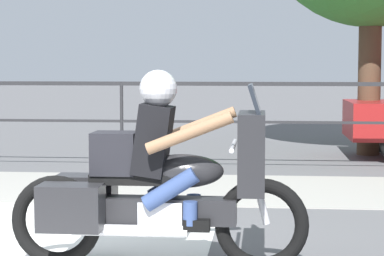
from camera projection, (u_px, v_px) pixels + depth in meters
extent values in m
plane|color=#565659|center=(8.00, 253.00, 6.32)|extent=(120.00, 120.00, 0.00)
cube|color=#99968E|center=(97.00, 187.00, 9.69)|extent=(44.00, 2.40, 0.01)
cube|color=#232326|center=(121.00, 84.00, 11.30)|extent=(36.00, 0.04, 0.06)
cube|color=#232326|center=(122.00, 121.00, 11.35)|extent=(36.00, 0.03, 0.04)
cylinder|color=#232326|center=(122.00, 125.00, 11.36)|extent=(0.05, 0.05, 1.33)
torus|color=black|center=(262.00, 225.00, 5.74)|extent=(0.72, 0.11, 0.72)
torus|color=black|center=(57.00, 221.00, 5.89)|extent=(0.72, 0.11, 0.72)
cube|color=#232326|center=(158.00, 210.00, 5.80)|extent=(1.22, 0.22, 0.20)
cube|color=silver|center=(162.00, 217.00, 5.80)|extent=(0.34, 0.26, 0.26)
ellipsoid|color=#232326|center=(182.00, 171.00, 5.76)|extent=(0.64, 0.30, 0.26)
cube|color=black|center=(137.00, 178.00, 5.80)|extent=(0.71, 0.28, 0.08)
cube|color=#232326|center=(252.00, 152.00, 5.70)|extent=(0.20, 0.61, 0.61)
cube|color=#1E232B|center=(255.00, 99.00, 5.66)|extent=(0.10, 0.52, 0.24)
cylinder|color=silver|center=(233.00, 146.00, 5.70)|extent=(0.04, 0.70, 0.04)
cylinder|color=silver|center=(130.00, 231.00, 5.67)|extent=(0.89, 0.09, 0.09)
cube|color=#232326|center=(71.00, 207.00, 5.62)|extent=(0.48, 0.28, 0.35)
cube|color=#232326|center=(86.00, 196.00, 6.09)|extent=(0.48, 0.28, 0.35)
cylinder|color=silver|center=(258.00, 189.00, 5.71)|extent=(0.19, 0.06, 0.56)
cube|color=black|center=(153.00, 140.00, 5.76)|extent=(0.31, 0.36, 0.57)
sphere|color=#8C6647|center=(158.00, 91.00, 5.72)|extent=(0.23, 0.23, 0.23)
sphere|color=#B7B7BC|center=(158.00, 89.00, 5.72)|extent=(0.29, 0.29, 0.29)
cylinder|color=#33477A|center=(170.00, 189.00, 5.63)|extent=(0.44, 0.13, 0.34)
cylinder|color=#33477A|center=(190.00, 213.00, 5.63)|extent=(0.11, 0.11, 0.18)
cube|color=black|center=(197.00, 225.00, 5.63)|extent=(0.20, 0.10, 0.09)
cylinder|color=#33477A|center=(175.00, 183.00, 5.92)|extent=(0.44, 0.13, 0.34)
cylinder|color=#33477A|center=(194.00, 206.00, 5.93)|extent=(0.11, 0.11, 0.18)
cube|color=black|center=(200.00, 217.00, 5.93)|extent=(0.20, 0.10, 0.09)
cylinder|color=#8C6647|center=(189.00, 133.00, 5.43)|extent=(0.65, 0.09, 0.33)
cylinder|color=#8C6647|center=(197.00, 126.00, 6.02)|extent=(0.65, 0.09, 0.33)
cube|color=black|center=(115.00, 153.00, 5.80)|extent=(0.34, 0.31, 0.33)
cylinder|color=#473323|center=(369.00, 75.00, 13.11)|extent=(0.40, 0.40, 2.82)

